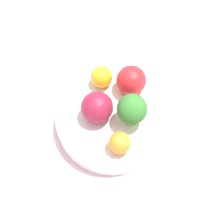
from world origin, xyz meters
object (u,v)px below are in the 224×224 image
Objects in this scene: broccoli at (132,110)px; apple_green at (131,80)px; orange_front at (102,77)px; apple_red at (97,106)px; bowl at (112,120)px; orange_back at (120,143)px.

broccoli is 1.20× the size of apple_green.
apple_green is 0.05m from orange_front.
apple_green is at bearing 130.69° from apple_red.
apple_red is at bearing -49.31° from apple_green.
orange_front reaches higher than bowl.
apple_green reaches higher than bowl.
apple_green is 0.12m from orange_back.
bowl is 3.08× the size of broccoli.
bowl is 0.07m from orange_back.
broccoli reaches higher than orange_front.
orange_front is 1.06× the size of orange_back.
orange_back reaches higher than bowl.
orange_back is at bearing 9.23° from bowl.
apple_red is 0.07m from orange_back.
bowl is 0.08m from orange_front.
orange_back is at bearing 11.53° from orange_front.
orange_front is at bearing 172.79° from apple_red.
bowl is 0.08m from apple_green.
apple_green reaches higher than orange_front.
broccoli is at bearing -3.20° from apple_green.
broccoli is 1.73× the size of orange_back.
bowl is 5.01× the size of orange_front.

